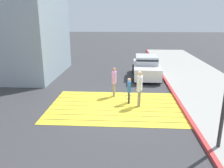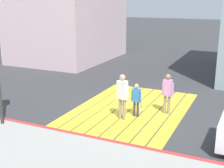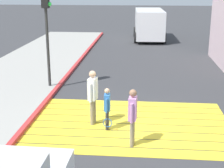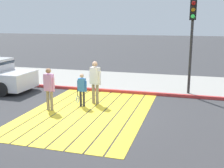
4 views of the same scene
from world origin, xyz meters
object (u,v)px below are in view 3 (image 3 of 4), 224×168
traffic_light_corner (47,17)px  pedestrian_child_with_racket (107,107)px  pedestrian_adult_trailing (133,113)px  van_down_street (149,24)px  pedestrian_adult_lead (93,94)px

traffic_light_corner → pedestrian_child_with_racket: traffic_light_corner is taller
traffic_light_corner → pedestrian_child_with_racket: size_ratio=3.17×
pedestrian_adult_trailing → pedestrian_child_with_racket: pedestrian_adult_trailing is taller
traffic_light_corner → pedestrian_child_with_racket: (2.89, -4.06, -2.28)m
van_down_street → pedestrian_child_with_racket: 17.64m
traffic_light_corner → pedestrian_adult_trailing: size_ratio=2.58×
van_down_street → pedestrian_adult_lead: 17.30m
pedestrian_child_with_racket → traffic_light_corner: bearing=125.5°
pedestrian_adult_trailing → van_down_street: bearing=87.8°
van_down_street → traffic_light_corner: bearing=-108.1°
van_down_street → pedestrian_child_with_racket: bearing=-94.9°
pedestrian_adult_lead → pedestrian_adult_trailing: bearing=-46.8°
pedestrian_adult_trailing → pedestrian_child_with_racket: (-0.80, 1.00, -0.20)m
van_down_street → pedestrian_adult_trailing: bearing=-92.2°
pedestrian_adult_trailing → pedestrian_child_with_racket: size_ratio=1.23×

